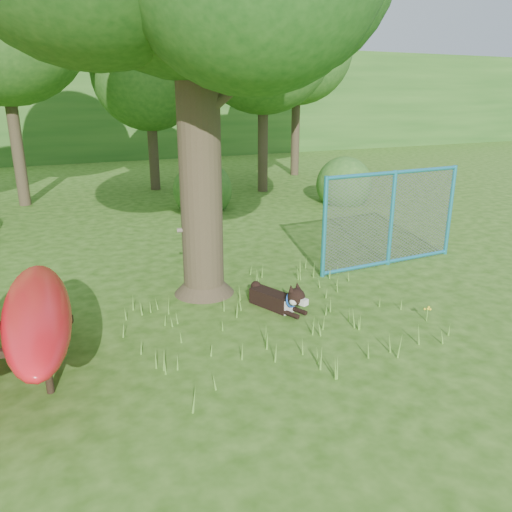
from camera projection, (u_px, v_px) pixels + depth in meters
name	position (u px, v px, depth m)	size (l,w,h in m)	color
ground	(279.00, 351.00, 6.90)	(80.00, 80.00, 0.00)	#274F0F
wooden_post	(189.00, 255.00, 8.60)	(0.38, 0.20, 1.40)	brown
husky_dog	(280.00, 299.00, 8.15)	(0.64, 1.21, 0.55)	black
fence_section	(391.00, 219.00, 10.12)	(3.35, 0.19, 3.27)	teal
wildflower_clump	(428.00, 310.00, 7.75)	(0.11, 0.10, 0.24)	#629C33
bg_tree_c	(149.00, 73.00, 17.46)	(4.00, 4.00, 6.12)	#372D1E
bg_tree_d	(263.00, 42.00, 16.83)	(4.80, 4.80, 7.50)	#372D1E
bg_tree_e	(297.00, 48.00, 20.58)	(4.60, 4.60, 7.55)	#372D1E
shrub_right	(343.00, 203.00, 16.40)	(1.80, 1.80, 1.80)	#295C1D
shrub_mid	(203.00, 209.00, 15.47)	(1.80, 1.80, 1.80)	#295C1D
wooded_hillside	(67.00, 102.00, 30.16)	(80.00, 12.00, 6.00)	#295C1D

